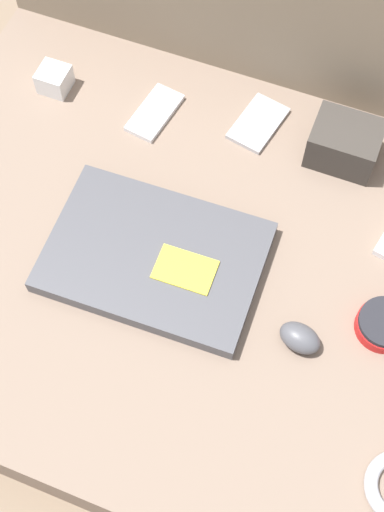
% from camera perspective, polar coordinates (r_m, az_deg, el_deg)
% --- Properties ---
extents(ground_plane, '(8.00, 8.00, 0.00)m').
position_cam_1_polar(ground_plane, '(1.24, 0.00, -3.67)').
color(ground_plane, '#7A6651').
extents(couch_seat, '(1.00, 0.76, 0.16)m').
position_cam_1_polar(couch_seat, '(1.17, 0.00, -2.17)').
color(couch_seat, '#7A6656').
rests_on(couch_seat, ground_plane).
extents(couch_backrest, '(1.00, 0.20, 0.50)m').
position_cam_1_polar(couch_backrest, '(1.31, 8.13, 19.27)').
color(couch_backrest, '#7F705B').
rests_on(couch_backrest, ground_plane).
extents(laptop, '(0.33, 0.24, 0.03)m').
position_cam_1_polar(laptop, '(1.09, -2.99, -0.08)').
color(laptop, '#47474C').
rests_on(laptop, couch_seat).
extents(computer_mouse, '(0.07, 0.05, 0.04)m').
position_cam_1_polar(computer_mouse, '(1.04, 8.63, -6.50)').
color(computer_mouse, '#4C4C51').
rests_on(computer_mouse, couch_seat).
extents(speaker_puck, '(0.08, 0.08, 0.03)m').
position_cam_1_polar(speaker_puck, '(1.08, 15.12, -5.23)').
color(speaker_puck, red).
rests_on(speaker_puck, couch_seat).
extents(phone_black, '(0.09, 0.12, 0.01)m').
position_cam_1_polar(phone_black, '(1.24, 5.32, 10.53)').
color(phone_black, '#B7B7BC').
rests_on(phone_black, couch_seat).
extents(phone_small, '(0.07, 0.12, 0.01)m').
position_cam_1_polar(phone_small, '(1.25, -3.01, 11.37)').
color(phone_small, silver).
rests_on(phone_small, couch_seat).
extents(camera_pouch, '(0.11, 0.09, 0.07)m').
position_cam_1_polar(camera_pouch, '(1.20, 12.11, 8.80)').
color(camera_pouch, '#38332D').
rests_on(camera_pouch, couch_seat).
extents(charger_brick, '(0.05, 0.05, 0.04)m').
position_cam_1_polar(charger_brick, '(1.30, -10.95, 13.71)').
color(charger_brick, silver).
rests_on(charger_brick, couch_seat).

